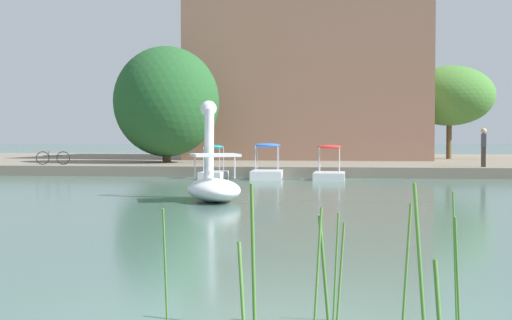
{
  "coord_description": "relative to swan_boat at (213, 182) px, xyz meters",
  "views": [
    {
      "loc": [
        0.54,
        -6.29,
        1.83
      ],
      "look_at": [
        -2.07,
        15.88,
        1.09
      ],
      "focal_mm": 46.04,
      "sensor_mm": 36.0,
      "label": 1
    }
  ],
  "objects": [
    {
      "name": "bicycle_parked",
      "position": [
        -10.68,
        13.02,
        0.28
      ],
      "size": [
        1.67,
        0.37,
        0.69
      ],
      "color": "black",
      "rests_on": "shore_bank_far"
    },
    {
      "name": "pedal_boat_red",
      "position": [
        3.32,
        10.12,
        -0.15
      ],
      "size": [
        1.41,
        2.12,
        1.55
      ],
      "color": "white",
      "rests_on": "ground_plane"
    },
    {
      "name": "pedal_boat_blue",
      "position": [
        0.54,
        10.38,
        -0.1
      ],
      "size": [
        1.44,
        2.29,
        1.62
      ],
      "color": "white",
      "rests_on": "ground_plane"
    },
    {
      "name": "shore_bank_far",
      "position": [
        2.94,
        24.97,
        -0.31
      ],
      "size": [
        114.15,
        26.77,
        0.49
      ],
      "primitive_type": "cube",
      "color": "slate",
      "rests_on": "ground_plane"
    },
    {
      "name": "apartment_block",
      "position": [
        1.88,
        26.99,
        5.08
      ],
      "size": [
        15.27,
        13.43,
        10.29
      ],
      "primitive_type": "cube",
      "rotation": [
        0.0,
        0.0,
        -0.01
      ],
      "color": "#996B56",
      "rests_on": "shore_bank_far"
    },
    {
      "name": "pedal_boat_teal",
      "position": [
        -1.91,
        10.42,
        -0.09
      ],
      "size": [
        1.09,
        1.98,
        1.54
      ],
      "color": "white",
      "rests_on": "ground_plane"
    },
    {
      "name": "tree_willow_overhanging",
      "position": [
        -5.65,
        16.5,
        3.3
      ],
      "size": [
        7.83,
        7.79,
        6.4
      ],
      "color": "#4C3823",
      "rests_on": "shore_bank_far"
    },
    {
      "name": "tree_broadleaf_behind_dock",
      "position": [
        11.0,
        25.09,
        4.04
      ],
      "size": [
        7.63,
        7.46,
        6.06
      ],
      "color": "brown",
      "rests_on": "shore_bank_far"
    },
    {
      "name": "swan_boat",
      "position": [
        0.0,
        0.0,
        0.0
      ],
      "size": [
        2.35,
        3.14,
        2.98
      ],
      "color": "white",
      "rests_on": "ground_plane"
    },
    {
      "name": "person_on_path",
      "position": [
        10.47,
        12.78,
        0.93
      ],
      "size": [
        0.27,
        0.26,
        1.82
      ],
      "color": "#47382D",
      "rests_on": "shore_bank_far"
    },
    {
      "name": "tree_sapling_by_fence",
      "position": [
        3.13,
        24.76,
        4.11
      ],
      "size": [
        3.97,
        4.5,
        6.42
      ],
      "color": "#423323",
      "rests_on": "shore_bank_far"
    },
    {
      "name": "reed_clump_foreground",
      "position": [
        3.8,
        -13.18,
        0.05
      ],
      "size": [
        3.24,
        1.59,
        1.47
      ],
      "color": "#4C7F33",
      "rests_on": "ground_plane"
    }
  ]
}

